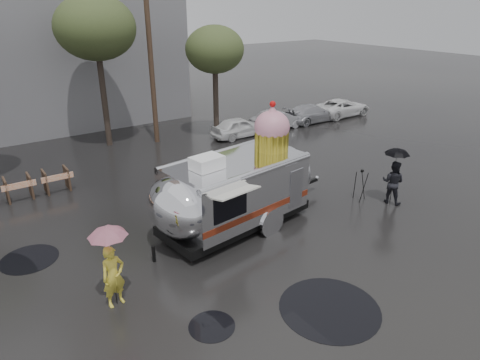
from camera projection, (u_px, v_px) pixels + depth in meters
ground at (275, 268)px, 13.28m from camera, size 120.00×120.00×0.00m
puddles at (226, 295)px, 12.05m from camera, size 8.45×9.49×0.01m
utility_pole at (151, 61)px, 23.37m from camera, size 1.60×0.28×9.00m
tree_mid at (95, 28)px, 22.14m from camera, size 4.20×4.20×8.03m
tree_right at (215, 50)px, 24.29m from camera, size 3.36×3.36×6.42m
barricade_row at (19, 188)px, 17.67m from camera, size 4.30×0.80×1.00m
parked_cars at (298, 114)px, 28.27m from camera, size 13.20×1.90×1.50m
airstream_trailer at (238, 186)px, 15.22m from camera, size 8.26×3.78×4.47m
person_left at (113, 276)px, 11.40m from camera, size 0.70×0.53×1.78m
umbrella_pink at (109, 241)px, 10.97m from camera, size 1.25×1.25×2.40m
person_right at (393, 182)px, 17.26m from camera, size 0.76×0.98×1.80m
umbrella_black at (397, 158)px, 16.85m from camera, size 1.20×1.20×2.36m
tripod at (361, 183)px, 17.51m from camera, size 0.54×0.55×1.36m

